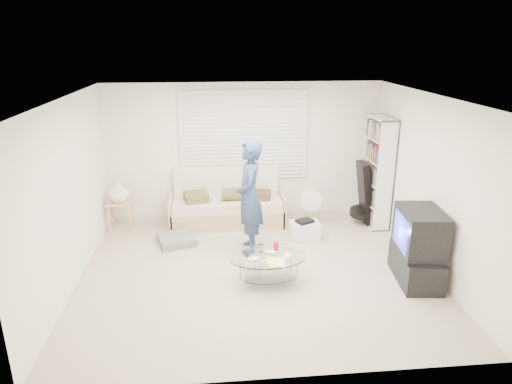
{
  "coord_description": "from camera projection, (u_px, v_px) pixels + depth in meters",
  "views": [
    {
      "loc": [
        -0.57,
        -5.94,
        3.23
      ],
      "look_at": [
        0.04,
        0.3,
        1.11
      ],
      "focal_mm": 32.0,
      "sensor_mm": 36.0,
      "label": 1
    }
  ],
  "objects": [
    {
      "name": "storage_bin",
      "position": [
        304.0,
        230.0,
        7.7
      ],
      "size": [
        0.49,
        0.35,
        0.34
      ],
      "color": "white",
      "rests_on": "ground"
    },
    {
      "name": "standing_person",
      "position": [
        249.0,
        197.0,
        7.05
      ],
      "size": [
        0.47,
        0.68,
        1.79
      ],
      "primitive_type": "imported",
      "rotation": [
        0.0,
        0.0,
        -1.63
      ],
      "color": "navy",
      "rests_on": "ground"
    },
    {
      "name": "guitar_case",
      "position": [
        364.0,
        197.0,
        8.22
      ],
      "size": [
        0.41,
        0.42,
        1.14
      ],
      "color": "black",
      "rests_on": "ground"
    },
    {
      "name": "grey_floor_pillow",
      "position": [
        177.0,
        240.0,
        7.55
      ],
      "size": [
        0.71,
        0.71,
        0.13
      ],
      "primitive_type": "cube",
      "rotation": [
        0.0,
        0.0,
        0.3
      ],
      "color": "slate",
      "rests_on": "ground"
    },
    {
      "name": "futon_sofa",
      "position": [
        227.0,
        206.0,
        8.31
      ],
      "size": [
        2.06,
        0.83,
        1.01
      ],
      "color": "tan",
      "rests_on": "ground"
    },
    {
      "name": "ground",
      "position": [
        256.0,
        270.0,
        6.68
      ],
      "size": [
        5.0,
        5.0,
        0.0
      ],
      "primitive_type": "plane",
      "color": "tan",
      "rests_on": "ground"
    },
    {
      "name": "tv_unit",
      "position": [
        418.0,
        247.0,
        6.25
      ],
      "size": [
        0.62,
        1.01,
        1.05
      ],
      "color": "black",
      "rests_on": "ground"
    },
    {
      "name": "floor_fan",
      "position": [
        310.0,
        204.0,
        8.24
      ],
      "size": [
        0.39,
        0.27,
        0.66
      ],
      "color": "white",
      "rests_on": "ground"
    },
    {
      "name": "room_shell",
      "position": [
        252.0,
        154.0,
        6.61
      ],
      "size": [
        5.02,
        4.52,
        2.51
      ],
      "color": "white",
      "rests_on": "ground"
    },
    {
      "name": "coffee_table",
      "position": [
        268.0,
        262.0,
        6.25
      ],
      "size": [
        1.08,
        0.71,
        0.51
      ],
      "color": "silver",
      "rests_on": "ground"
    },
    {
      "name": "side_table",
      "position": [
        119.0,
        194.0,
        7.93
      ],
      "size": [
        0.45,
        0.36,
        0.89
      ],
      "color": "tan",
      "rests_on": "ground"
    },
    {
      "name": "bookshelf",
      "position": [
        377.0,
        172.0,
        8.09
      ],
      "size": [
        0.31,
        0.82,
        1.95
      ],
      "color": "white",
      "rests_on": "ground"
    },
    {
      "name": "window_blinds",
      "position": [
        244.0,
        136.0,
        8.26
      ],
      "size": [
        2.32,
        0.08,
        1.62
      ],
      "color": "silver",
      "rests_on": "ground"
    }
  ]
}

